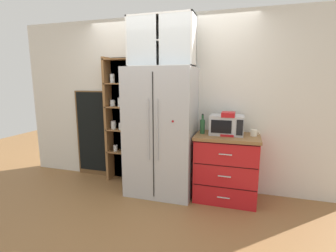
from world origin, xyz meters
The scene contains 12 objects.
ground_plane centered at (0.00, 0.00, 0.00)m, with size 10.77×10.77×0.00m, color olive.
wall_back_cream centered at (0.00, 0.40, 1.27)m, with size 5.07×0.10×2.55m, color silver.
refrigerator centered at (0.00, 0.02, 0.90)m, with size 0.94×0.68×1.80m.
pantry_shelf_column centered at (-0.75, 0.30, 1.01)m, with size 0.52×0.25×1.97m.
counter_cabinet centered at (0.92, 0.07, 0.45)m, with size 0.84×0.60×0.90m.
microwave centered at (0.90, 0.12, 1.03)m, with size 0.44×0.33×0.26m.
coffee_maker centered at (0.92, 0.08, 1.05)m, with size 0.17×0.20×0.31m.
mug_cream centered at (1.25, 0.11, 0.94)m, with size 0.12×0.09×0.08m.
bottle_green centered at (0.58, 0.07, 1.02)m, with size 0.07×0.07×0.27m.
bottle_amber centered at (0.92, 0.11, 1.01)m, with size 0.06×0.06×0.26m.
upper_cabinet centered at (0.00, 0.07, 2.13)m, with size 0.90×0.32×0.67m.
chalkboard_menu centered at (-1.33, 0.33, 0.73)m, with size 0.60×0.04×1.45m.
Camera 1 is at (1.09, -3.25, 1.62)m, focal length 26.51 mm.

